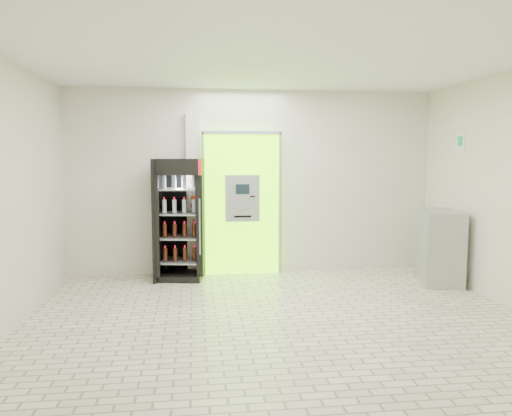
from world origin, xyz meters
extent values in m
plane|color=beige|center=(0.00, 0.00, 0.00)|extent=(6.00, 6.00, 0.00)
plane|color=silver|center=(0.00, 2.50, 1.50)|extent=(6.00, 0.00, 6.00)
plane|color=silver|center=(0.00, -2.50, 1.50)|extent=(6.00, 0.00, 6.00)
plane|color=silver|center=(-3.00, 0.00, 1.50)|extent=(0.00, 5.00, 5.00)
plane|color=white|center=(0.00, 0.00, 3.00)|extent=(6.00, 6.00, 0.00)
cube|color=#77FF00|center=(-0.20, 2.43, 1.15)|extent=(1.20, 0.12, 2.30)
cube|color=gray|center=(-0.20, 2.36, 2.30)|extent=(1.28, 0.04, 0.06)
cube|color=gray|center=(-0.83, 2.36, 1.15)|extent=(0.04, 0.04, 2.30)
cube|color=gray|center=(0.43, 2.36, 1.15)|extent=(0.04, 0.04, 2.30)
cube|color=black|center=(-0.10, 2.38, 0.50)|extent=(0.62, 0.01, 0.67)
cube|color=black|center=(-0.54, 2.38, 1.98)|extent=(0.22, 0.01, 0.18)
cube|color=#9A9DA1|center=(-0.20, 2.32, 1.25)|extent=(0.55, 0.12, 0.75)
cube|color=black|center=(-0.20, 2.25, 1.40)|extent=(0.22, 0.01, 0.16)
cube|color=gray|center=(-0.20, 2.25, 1.12)|extent=(0.16, 0.01, 0.12)
cube|color=black|center=(-0.04, 2.25, 1.28)|extent=(0.09, 0.01, 0.02)
cube|color=black|center=(-0.20, 2.25, 0.96)|extent=(0.28, 0.01, 0.03)
cube|color=silver|center=(-0.98, 2.45, 1.30)|extent=(0.22, 0.10, 2.60)
cube|color=#193FB2|center=(-0.98, 2.40, 1.65)|extent=(0.09, 0.01, 0.06)
cube|color=red|center=(-0.98, 2.40, 1.52)|extent=(0.09, 0.01, 0.06)
cube|color=yellow|center=(-0.98, 2.40, 1.39)|extent=(0.09, 0.01, 0.06)
cube|color=orange|center=(-0.98, 2.40, 1.26)|extent=(0.09, 0.01, 0.06)
cube|color=red|center=(-0.98, 2.40, 1.13)|extent=(0.09, 0.01, 0.06)
cube|color=black|center=(-1.20, 2.17, 0.94)|extent=(0.80, 0.75, 1.88)
cube|color=black|center=(-1.20, 2.47, 0.94)|extent=(0.70, 0.16, 1.88)
cube|color=red|center=(-1.20, 1.85, 1.76)|extent=(0.68, 0.12, 0.23)
cube|color=white|center=(-1.20, 1.85, 1.76)|extent=(0.39, 0.07, 0.07)
cube|color=black|center=(-1.20, 2.17, 0.05)|extent=(0.80, 0.75, 0.09)
cylinder|color=gray|center=(-0.89, 1.83, 0.87)|extent=(0.03, 0.03, 0.85)
cube|color=gray|center=(-1.20, 2.17, 0.28)|extent=(0.68, 0.64, 0.02)
cube|color=gray|center=(-1.20, 2.17, 0.66)|extent=(0.68, 0.64, 0.02)
cube|color=gray|center=(-1.20, 2.17, 1.04)|extent=(0.68, 0.64, 0.02)
cube|color=gray|center=(-1.20, 2.17, 1.41)|extent=(0.68, 0.64, 0.02)
cube|color=#9A9DA1|center=(2.71, 1.39, 0.56)|extent=(0.73, 0.94, 1.11)
cube|color=gray|center=(2.43, 1.39, 0.61)|extent=(0.19, 0.80, 0.01)
cube|color=white|center=(2.99, 1.40, 2.12)|extent=(0.02, 0.22, 0.26)
cube|color=#0C8B41|center=(2.98, 1.40, 2.15)|extent=(0.00, 0.14, 0.14)
camera|label=1|loc=(-0.98, -5.65, 1.93)|focal=35.00mm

